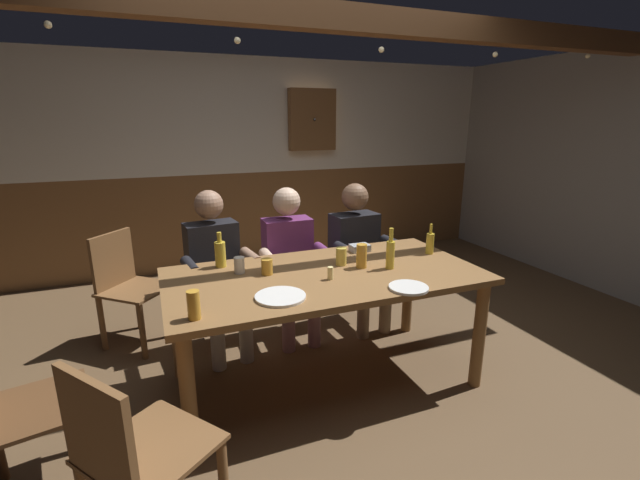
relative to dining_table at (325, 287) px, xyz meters
The scene contains 25 objects.
ground_plane 0.68m from the dining_table, 90.00° to the left, with size 7.74×7.74×0.00m, color brown.
back_wall_upper 2.89m from the dining_table, 90.00° to the left, with size 6.45×0.12×1.27m, color silver.
back_wall_wainscot 2.69m from the dining_table, 90.00° to the left, with size 6.45×0.12×1.11m, color brown.
ceiling_beam 1.64m from the dining_table, 90.00° to the left, with size 5.81×0.14×0.16m, color brown.
dining_table is the anchor object (origin of this frame).
person_0 0.92m from the dining_table, 129.16° to the left, with size 0.55×0.56×1.22m.
person_1 0.72m from the dining_table, 90.08° to the left, with size 0.52×0.50×1.20m.
person_2 0.94m from the dining_table, 50.48° to the left, with size 0.55×0.54×1.20m.
chair_empty_near_right 1.70m from the dining_table, 167.78° to the right, with size 0.52×0.52×0.88m.
chair_empty_near_left 1.44m from the dining_table, 143.24° to the right, with size 0.62×0.62×0.88m.
chair_empty_far_end 1.63m from the dining_table, 138.58° to the left, with size 0.62×0.62×0.88m.
table_candle 0.18m from the dining_table, 97.24° to the right, with size 0.04×0.04×0.08m, color #F9E08C.
condiment_caddy 0.55m from the dining_table, 39.39° to the left, with size 0.14×0.10×0.05m, color #B2B7BC.
plate_0 0.55m from the dining_table, 50.68° to the right, with size 0.23×0.23×0.01m, color white.
plate_1 0.48m from the dining_table, 143.99° to the right, with size 0.28×0.28×0.01m, color white.
bottle_0 0.88m from the dining_table, ahead, with size 0.06×0.06×0.22m.
bottle_1 0.47m from the dining_table, ahead, with size 0.06×0.06×0.27m.
bottle_2 0.72m from the dining_table, 148.29° to the left, with size 0.07×0.07×0.23m.
pint_glass_0 0.39m from the dining_table, 162.07° to the left, with size 0.07×0.07×0.10m, color gold.
pint_glass_1 0.25m from the dining_table, 34.19° to the left, with size 0.07×0.07×0.12m, color #E5C64C.
pint_glass_2 0.31m from the dining_table, ahead, with size 0.07×0.07×0.16m, color gold.
pint_glass_3 0.56m from the dining_table, 158.13° to the left, with size 0.07×0.07×0.10m, color white.
pint_glass_4 0.93m from the dining_table, 156.46° to the right, with size 0.06×0.06×0.15m, color gold.
wall_dart_cabinet 2.89m from the dining_table, 71.00° to the left, with size 0.56×0.15×0.70m.
string_lights 1.49m from the dining_table, 90.00° to the left, with size 4.55×0.04×0.08m.
Camera 1 is at (-0.99, -2.41, 1.72)m, focal length 24.34 mm.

